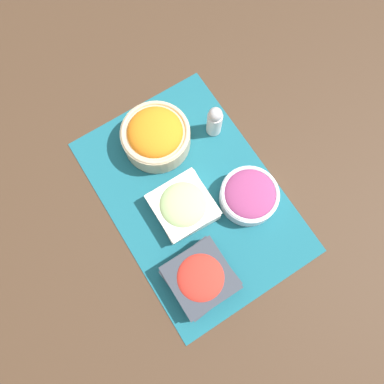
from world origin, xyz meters
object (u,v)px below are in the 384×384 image
Objects in this scene: tomato_bowl at (200,278)px; pepper_shaker at (215,121)px; carrot_bowl at (156,135)px; onion_bowl at (249,195)px; cucumber_bowl at (183,206)px.

tomato_bowl is 1.43× the size of pepper_shaker.
carrot_bowl is 0.15m from pepper_shaker.
onion_bowl is at bearing -8.97° from pepper_shaker.
onion_bowl reaches higher than cucumber_bowl.
tomato_bowl is 0.39m from pepper_shaker.
carrot_bowl is 1.69× the size of pepper_shaker.
carrot_bowl is 1.18× the size of tomato_bowl.
tomato_bowl is at bearing -18.93° from cucumber_bowl.
cucumber_bowl is 0.23m from pepper_shaker.
pepper_shaker is at bearing 142.03° from tomato_bowl.
carrot_bowl is at bearing -156.13° from onion_bowl.
tomato_bowl is (0.36, -0.10, -0.01)m from carrot_bowl.
cucumber_bowl is at bearing -113.37° from onion_bowl.
tomato_bowl is at bearing -15.00° from carrot_bowl.
onion_bowl is 0.97× the size of tomato_bowl.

